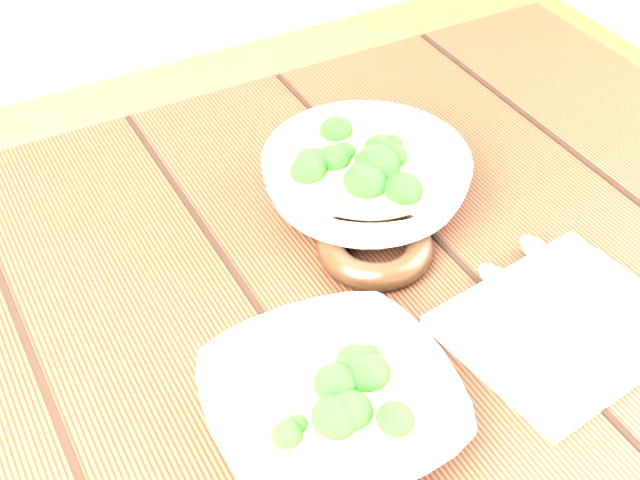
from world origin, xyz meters
TOP-DOWN VIEW (x-y plane):
  - table at (0.00, 0.00)m, footprint 1.20×0.80m
  - soup_bowl_front at (-0.03, -0.11)m, footprint 0.21×0.21m
  - soup_bowl_back at (0.14, 0.11)m, footprint 0.25×0.25m
  - trivet at (0.11, 0.04)m, footprint 0.14×0.14m
  - napkin at (0.21, -0.12)m, footprint 0.22×0.19m
  - spoon_left at (0.19, -0.08)m, footprint 0.03×0.16m
  - spoon_right at (0.24, -0.07)m, footprint 0.04×0.16m

SIDE VIEW (x-z plane):
  - table at x=0.00m, z-range 0.26..1.01m
  - napkin at x=0.21m, z-range 0.75..0.76m
  - spoon_left at x=0.19m, z-range 0.76..0.77m
  - spoon_right at x=0.24m, z-range 0.76..0.77m
  - trivet at x=0.11m, z-range 0.75..0.78m
  - soup_bowl_front at x=-0.03m, z-range 0.75..0.80m
  - soup_bowl_back at x=0.14m, z-range 0.75..0.83m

